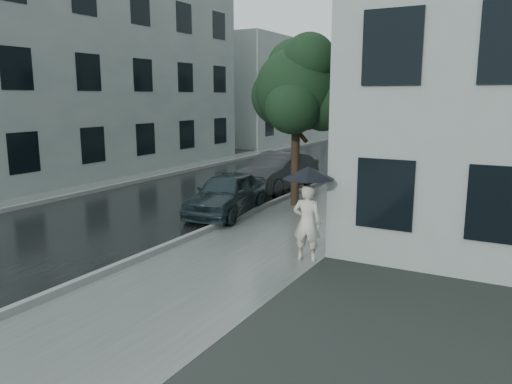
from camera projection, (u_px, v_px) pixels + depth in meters
The scene contains 14 objects.
ground at pixel (217, 262), 11.10m from camera, with size 120.00×120.00×0.00m, color black.
sidewalk at pixel (374, 182), 21.33m from camera, with size 3.50×60.00×0.01m, color slate.
kerb_near at pixel (334, 177), 22.17m from camera, with size 0.15×60.00×0.15m, color slate.
asphalt_road at pixel (264, 173), 23.83m from camera, with size 6.85×60.00×0.00m, color black.
kerb_far at pixel (204, 167), 25.46m from camera, with size 0.15×60.00×0.15m, color slate.
sidewalk_far at pixel (189, 167), 25.90m from camera, with size 1.70×60.00×0.01m, color #4C5451.
building_far_a at pixel (62, 72), 23.56m from camera, with size 7.02×20.00×9.50m.
building_far_b at pixel (272, 92), 42.68m from camera, with size 7.02×18.00×8.00m.
pedestrian at pixel (307, 223), 11.08m from camera, with size 0.63×0.41×1.73m, color beige.
umbrella at pixel (309, 173), 10.90m from camera, with size 1.44×1.44×1.24m.
street_tree at pixel (298, 88), 16.31m from camera, with size 3.52×3.20×5.60m.
lamp_post at pixel (354, 118), 21.61m from camera, with size 0.84×0.38×4.68m.
car_near at pixel (227, 194), 15.45m from camera, with size 1.55×3.86×1.32m, color #19272B.
car_far at pixel (277, 172), 19.39m from camera, with size 1.54×4.43×1.46m, color #24272A.
Camera 1 is at (5.83, -8.89, 3.64)m, focal length 35.00 mm.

